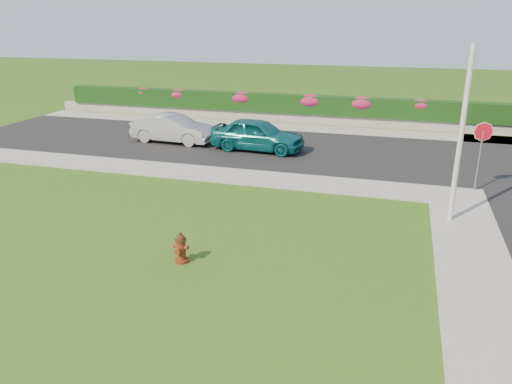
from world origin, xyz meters
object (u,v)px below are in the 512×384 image
(utility_pole, at_px, (461,137))
(stop_sign, at_px, (482,140))
(fire_hydrant, at_px, (181,248))
(sedan_silver, at_px, (173,128))
(sedan_teal, at_px, (258,134))

(utility_pole, distance_m, stop_sign, 3.61)
(fire_hydrant, xyz_separation_m, sedan_silver, (-5.99, 12.18, 0.35))
(utility_pole, bearing_deg, sedan_teal, 141.17)
(sedan_silver, height_order, utility_pole, utility_pole)
(sedan_teal, relative_size, stop_sign, 1.73)
(sedan_teal, relative_size, utility_pole, 0.83)
(sedan_silver, distance_m, stop_sign, 14.69)
(sedan_silver, bearing_deg, utility_pole, -114.99)
(utility_pole, height_order, stop_sign, utility_pole)
(fire_hydrant, distance_m, sedan_silver, 13.58)
(utility_pole, relative_size, stop_sign, 2.08)
(sedan_silver, relative_size, stop_sign, 1.65)
(sedan_teal, relative_size, sedan_silver, 1.05)
(stop_sign, bearing_deg, sedan_silver, 172.77)
(sedan_silver, bearing_deg, sedan_teal, -90.77)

